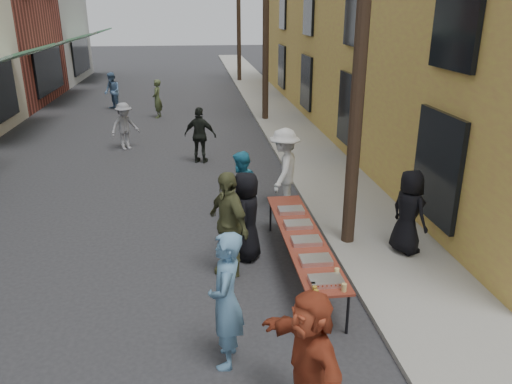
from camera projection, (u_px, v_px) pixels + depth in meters
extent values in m
plane|color=#28282B|center=(112.00, 356.00, 6.99)|extent=(120.00, 120.00, 0.00)
cube|color=gray|center=(281.00, 119.00, 21.50)|extent=(2.20, 60.00, 0.10)
cube|color=gray|center=(8.00, 8.00, 31.22)|extent=(8.00, 8.00, 9.00)
cylinder|color=#2D2116|center=(363.00, 13.00, 8.70)|extent=(0.26, 0.26, 9.00)
cylinder|color=#2D2116|center=(266.00, 9.00, 19.86)|extent=(0.26, 0.26, 9.00)
cylinder|color=#2D2116|center=(239.00, 8.00, 31.02)|extent=(0.26, 0.26, 9.00)
cube|color=maroon|center=(302.00, 237.00, 8.94)|extent=(0.70, 4.00, 0.04)
cylinder|color=black|center=(309.00, 316.00, 7.29)|extent=(0.04, 0.04, 0.71)
cylinder|color=black|center=(348.00, 313.00, 7.35)|extent=(0.04, 0.04, 0.71)
cylinder|color=black|center=(271.00, 216.00, 10.78)|extent=(0.04, 0.04, 0.71)
cylinder|color=black|center=(297.00, 214.00, 10.85)|extent=(0.04, 0.04, 0.71)
cube|color=maroon|center=(326.00, 281.00, 7.38)|extent=(0.50, 0.33, 0.08)
cube|color=#B2B2B7|center=(316.00, 260.00, 7.99)|extent=(0.50, 0.33, 0.08)
cube|color=tan|center=(306.00, 241.00, 8.64)|extent=(0.50, 0.33, 0.08)
cube|color=#B2B2B7|center=(298.00, 224.00, 9.29)|extent=(0.50, 0.33, 0.08)
cube|color=tan|center=(291.00, 210.00, 9.94)|extent=(0.50, 0.33, 0.08)
cylinder|color=#A57F26|center=(316.00, 293.00, 7.08)|extent=(0.07, 0.07, 0.08)
cylinder|color=#A57F26|center=(315.00, 289.00, 7.17)|extent=(0.07, 0.07, 0.08)
cylinder|color=#A57F26|center=(313.00, 285.00, 7.26)|extent=(0.07, 0.07, 0.08)
cylinder|color=tan|center=(344.00, 288.00, 7.17)|extent=(0.08, 0.08, 0.12)
imported|color=black|center=(246.00, 216.00, 9.45)|extent=(0.76, 0.97, 1.74)
imported|color=#5785A9|center=(226.00, 301.00, 6.56)|extent=(0.57, 0.78, 1.94)
imported|color=teal|center=(241.00, 190.00, 10.84)|extent=(0.79, 0.94, 1.71)
imported|color=silver|center=(284.00, 170.00, 11.76)|extent=(1.17, 1.46, 1.98)
imported|color=brown|center=(228.00, 224.00, 8.82)|extent=(0.96, 1.24, 1.97)
imported|color=#9D3D22|center=(309.00, 358.00, 5.66)|extent=(0.97, 1.66, 1.71)
imported|color=black|center=(409.00, 212.00, 9.50)|extent=(0.79, 0.95, 1.66)
imported|color=gray|center=(125.00, 126.00, 16.88)|extent=(1.18, 1.08, 1.60)
imported|color=black|center=(200.00, 135.00, 15.39)|extent=(1.10, 0.75, 1.74)
imported|color=#485631|center=(157.00, 99.00, 21.73)|extent=(0.48, 0.65, 1.65)
imported|color=#4F719A|center=(112.00, 91.00, 23.37)|extent=(1.01, 1.07, 1.74)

